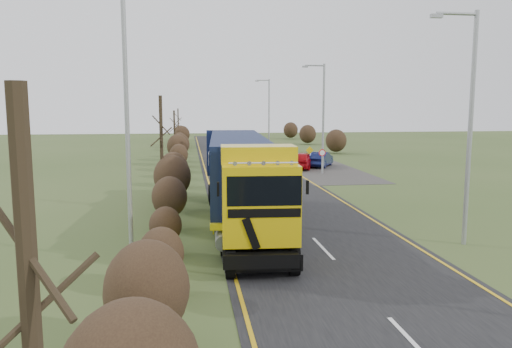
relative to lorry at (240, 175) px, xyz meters
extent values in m
plane|color=#364A1F|center=(2.80, -0.03, -2.38)|extent=(160.00, 160.00, 0.00)
cube|color=black|center=(2.80, 9.97, -2.37)|extent=(8.00, 120.00, 0.02)
cube|color=#32302D|center=(9.30, 19.97, -2.37)|extent=(6.00, 18.00, 0.02)
cube|color=gold|center=(-0.90, 9.97, -2.35)|extent=(0.12, 116.00, 0.01)
cube|color=gold|center=(6.50, 9.97, -2.35)|extent=(0.12, 116.00, 0.01)
cube|color=silver|center=(2.80, -12.03, -2.35)|extent=(0.12, 3.00, 0.01)
cube|color=silver|center=(2.80, -4.03, -2.35)|extent=(0.12, 3.00, 0.01)
cube|color=silver|center=(2.80, 3.97, -2.35)|extent=(0.12, 3.00, 0.01)
cube|color=silver|center=(2.80, 11.97, -2.35)|extent=(0.12, 3.00, 0.01)
cube|color=silver|center=(2.80, 19.97, -2.35)|extent=(0.12, 3.00, 0.01)
cube|color=silver|center=(2.80, 27.97, -2.35)|extent=(0.12, 3.00, 0.01)
cube|color=silver|center=(2.80, 35.97, -2.35)|extent=(0.12, 3.00, 0.01)
cube|color=silver|center=(2.80, 43.97, -2.35)|extent=(0.12, 3.00, 0.01)
cube|color=silver|center=(2.80, 51.97, -2.35)|extent=(0.12, 3.00, 0.01)
cube|color=silver|center=(2.80, 59.97, -2.35)|extent=(0.12, 3.00, 0.01)
ellipsoid|color=black|center=(-3.25, -12.03, -0.69)|extent=(1.80, 2.34, 2.07)
ellipsoid|color=black|center=(-3.17, -8.03, -1.12)|extent=(1.34, 1.74, 1.54)
ellipsoid|color=black|center=(-3.22, -4.03, -1.25)|extent=(1.21, 1.57, 1.39)
ellipsoid|color=black|center=(-3.20, -0.03, -0.89)|extent=(1.58, 2.06, 1.82)
ellipsoid|color=black|center=(-3.18, 3.97, -0.54)|extent=(1.96, 2.55, 2.25)
ellipsoid|color=black|center=(-3.23, 7.97, -0.67)|extent=(1.83, 2.38, 2.10)
ellipsoid|color=black|center=(-3.15, 11.97, -1.10)|extent=(1.37, 1.78, 1.57)
ellipsoid|color=black|center=(-3.26, 15.97, -1.25)|extent=(1.20, 1.56, 1.38)
ellipsoid|color=black|center=(-3.12, 19.97, -0.93)|extent=(1.55, 2.02, 1.78)
ellipsoid|color=black|center=(-3.29, 23.97, -0.55)|extent=(1.95, 2.53, 2.24)
ellipsoid|color=black|center=(-3.10, 27.97, -0.64)|extent=(1.85, 2.41, 2.13)
ellipsoid|color=black|center=(-3.32, 31.97, -1.07)|extent=(1.40, 1.81, 1.61)
ellipsoid|color=black|center=(-3.07, 35.97, -1.26)|extent=(1.19, 1.55, 1.37)
ellipsoid|color=black|center=(-3.34, 39.97, -0.96)|extent=(1.52, 1.97, 1.75)
ellipsoid|color=black|center=(-3.04, 43.97, -0.57)|extent=(1.93, 2.51, 2.22)
ellipsoid|color=black|center=(-3.37, 47.97, -0.62)|extent=(1.88, 2.44, 2.16)
ellipsoid|color=black|center=(-3.02, 51.97, -1.04)|extent=(1.43, 1.85, 1.64)
ellipsoid|color=black|center=(-3.39, 55.97, -1.26)|extent=(1.19, 1.55, 1.37)
ellipsoid|color=black|center=(-3.00, 59.97, -0.99)|extent=(1.49, 1.93, 1.71)
cylinder|color=#2D2316|center=(-3.70, 3.97, 0.64)|extent=(0.18, 0.18, 6.05)
cylinder|color=#2D2316|center=(-3.70, 29.97, 0.15)|extent=(0.18, 0.18, 5.06)
cylinder|color=#2D2316|center=(-3.70, 51.97, 0.19)|extent=(0.18, 0.18, 5.15)
cube|color=black|center=(0.00, -5.24, -1.68)|extent=(2.66, 4.72, 0.45)
cube|color=#D2B109|center=(0.00, -6.13, -0.04)|extent=(2.62, 2.34, 2.59)
cube|color=black|center=(0.00, -7.18, -1.83)|extent=(2.50, 0.27, 0.55)
cube|color=black|center=(-0.42, -7.24, -0.84)|extent=(0.60, 0.06, 1.07)
cube|color=black|center=(0.42, -7.24, -0.84)|extent=(0.60, 0.06, 1.07)
cube|color=black|center=(0.00, -7.21, 0.51)|extent=(2.34, 0.20, 0.95)
cube|color=black|center=(0.00, -7.24, -0.19)|extent=(2.29, 0.16, 0.28)
cube|color=#D2B109|center=(0.00, -5.79, 1.54)|extent=(2.57, 1.54, 0.56)
cylinder|color=silver|center=(0.00, -6.98, 1.36)|extent=(2.19, 0.19, 0.06)
cube|color=black|center=(-1.43, -6.98, 0.56)|extent=(0.09, 0.12, 0.45)
cube|color=black|center=(1.43, -6.98, 0.56)|extent=(0.09, 0.12, 0.45)
cylinder|color=gray|center=(-1.15, -4.84, -1.63)|extent=(0.63, 1.33, 0.56)
cylinder|color=gray|center=(1.15, -4.84, -1.63)|extent=(0.63, 1.33, 0.56)
cube|color=#D1C60E|center=(0.00, 1.24, -1.16)|extent=(3.23, 12.69, 0.24)
cube|color=black|center=(0.00, 1.24, 0.33)|extent=(3.18, 12.29, 2.74)
cube|color=#101A44|center=(0.00, 7.35, 0.33)|extent=(2.47, 0.21, 2.74)
cube|color=#101A44|center=(0.00, -4.86, 0.33)|extent=(2.47, 0.21, 2.74)
cube|color=black|center=(0.00, 5.03, -1.73)|extent=(2.50, 3.72, 0.35)
cube|color=#D1C60E|center=(-1.22, 0.25, -1.83)|extent=(0.37, 5.48, 0.45)
cube|color=#D1C60E|center=(1.22, 0.25, -1.83)|extent=(0.37, 5.48, 0.45)
cylinder|color=black|center=(-1.05, -6.83, -1.86)|extent=(0.38, 1.05, 1.04)
cylinder|color=black|center=(1.05, -6.83, -1.86)|extent=(0.38, 1.05, 1.04)
cylinder|color=black|center=(-1.05, -4.34, -1.86)|extent=(0.38, 1.05, 1.04)
cylinder|color=black|center=(1.05, -4.34, -1.86)|extent=(0.38, 1.05, 1.04)
cylinder|color=black|center=(-1.05, 4.14, -1.86)|extent=(0.38, 1.05, 1.04)
cylinder|color=black|center=(1.05, 4.14, -1.86)|extent=(0.38, 1.05, 1.04)
cylinder|color=black|center=(-1.05, 5.13, -1.86)|extent=(0.38, 1.05, 1.04)
cylinder|color=black|center=(1.05, 5.13, -1.86)|extent=(0.38, 1.05, 1.04)
cylinder|color=black|center=(-1.05, 6.13, -1.86)|extent=(0.38, 1.05, 1.04)
cylinder|color=black|center=(1.05, 6.13, -1.86)|extent=(0.38, 1.05, 1.04)
imported|color=#AC080F|center=(7.60, 20.44, -1.63)|extent=(3.28, 4.78, 1.51)
imported|color=#0A1039|center=(9.66, 21.62, -1.70)|extent=(3.22, 4.31, 1.36)
cylinder|color=#929597|center=(8.60, -4.14, 2.17)|extent=(0.18, 0.18, 9.11)
cylinder|color=#929597|center=(7.79, -4.14, 6.57)|extent=(1.62, 0.12, 0.12)
cube|color=#929597|center=(6.98, -4.14, 6.47)|extent=(0.46, 0.18, 0.14)
cylinder|color=#929597|center=(8.60, 17.24, 2.05)|extent=(0.18, 0.18, 8.86)
cylinder|color=#929597|center=(7.81, 17.24, 6.33)|extent=(1.58, 0.12, 0.12)
cube|color=#929597|center=(7.02, 17.24, 6.24)|extent=(0.44, 0.18, 0.14)
cylinder|color=#929597|center=(8.21, 42.25, 2.09)|extent=(0.18, 0.18, 8.95)
cylinder|color=#929597|center=(7.41, 42.25, 6.41)|extent=(1.59, 0.12, 0.12)
cube|color=#929597|center=(6.62, 42.25, 6.32)|extent=(0.45, 0.18, 0.14)
cylinder|color=#929597|center=(-4.38, -4.80, 2.11)|extent=(0.16, 0.16, 8.99)
cylinder|color=#929597|center=(8.40, 16.71, -1.50)|extent=(0.08, 0.08, 1.77)
cylinder|color=red|center=(8.40, 16.68, -0.62)|extent=(0.56, 0.04, 0.56)
cylinder|color=white|center=(8.40, 16.66, -0.62)|extent=(0.42, 0.02, 0.42)
cylinder|color=#929597|center=(8.60, 21.72, -1.67)|extent=(0.08, 0.08, 1.43)
cube|color=#D2B90B|center=(8.60, 21.67, -0.85)|extent=(0.72, 0.04, 0.72)
camera|label=1|loc=(-2.33, -22.33, 3.14)|focal=35.00mm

